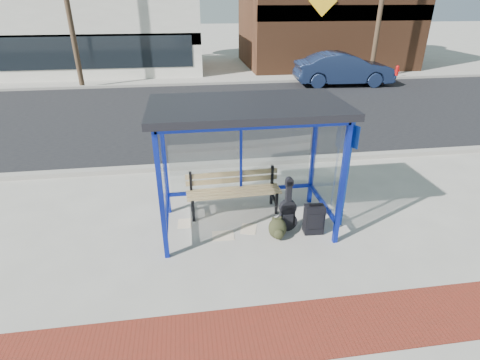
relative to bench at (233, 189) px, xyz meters
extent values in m
plane|color=#B2ADA0|center=(0.18, -0.62, -0.51)|extent=(120.00, 120.00, 0.00)
cube|color=maroon|center=(0.18, -3.22, -0.50)|extent=(60.00, 1.00, 0.01)
cube|color=gray|center=(0.18, 2.28, -0.45)|extent=(60.00, 0.25, 0.12)
cube|color=black|center=(0.18, 7.38, -0.50)|extent=(60.00, 10.00, 0.00)
cube|color=gray|center=(0.18, 12.48, -0.45)|extent=(60.00, 0.25, 0.12)
cube|color=#B2ADA0|center=(0.18, 14.38, -0.50)|extent=(60.00, 4.00, 0.01)
cube|color=#0E1F9B|center=(-1.32, -1.37, 0.64)|extent=(0.08, 0.08, 2.30)
cube|color=#0E1F9B|center=(1.68, -1.37, 0.64)|extent=(0.08, 0.08, 2.30)
cube|color=#0E1F9B|center=(-1.32, 0.13, 0.64)|extent=(0.08, 0.08, 2.30)
cube|color=#0E1F9B|center=(1.68, 0.13, 0.64)|extent=(0.08, 0.08, 2.30)
cube|color=#0E1F9B|center=(0.18, 0.13, 1.75)|extent=(3.00, 0.08, 0.08)
cube|color=#0E1F9B|center=(0.18, -1.37, 1.75)|extent=(3.00, 0.08, 0.08)
cube|color=#0E1F9B|center=(-1.32, -0.62, 1.75)|extent=(0.08, 1.50, 0.08)
cube|color=#0E1F9B|center=(1.68, -0.62, 1.75)|extent=(0.08, 1.50, 0.08)
cube|color=#0E1F9B|center=(0.18, 0.13, -0.11)|extent=(3.00, 0.08, 0.06)
cube|color=#0E1F9B|center=(-1.32, -0.62, -0.11)|extent=(0.08, 1.50, 0.06)
cube|color=#0E1F9B|center=(1.68, -0.62, -0.11)|extent=(0.08, 1.50, 0.06)
cube|color=#0E1F9B|center=(0.18, 0.13, 0.84)|extent=(0.05, 0.05, 1.90)
cube|color=silver|center=(0.18, 0.13, 0.80)|extent=(2.84, 0.01, 1.82)
cube|color=silver|center=(-1.32, -0.62, 0.80)|extent=(0.02, 1.34, 1.82)
cube|color=silver|center=(1.68, -0.62, 0.80)|extent=(0.02, 1.34, 1.82)
cube|color=black|center=(0.18, -0.62, 1.85)|extent=(3.30, 1.80, 0.12)
cube|color=silver|center=(-8.82, 17.38, 1.49)|extent=(18.00, 6.00, 4.00)
cube|color=black|center=(-8.82, 14.43, 1.49)|extent=(18.00, 0.10, 0.60)
cube|color=black|center=(-8.82, 14.36, 0.89)|extent=(17.00, 0.04, 1.60)
cube|color=#59331E|center=(8.18, 17.88, 2.69)|extent=(10.00, 7.00, 6.40)
cube|color=black|center=(8.18, 14.43, 2.69)|extent=(10.00, 0.10, 0.80)
cube|color=yellow|center=(6.68, 14.33, 3.29)|extent=(1.56, 0.06, 1.56)
cylinder|color=#4C3826|center=(-2.82, 21.38, 1.99)|extent=(0.36, 0.36, 5.00)
cylinder|color=#4C3826|center=(12.68, 21.38, 1.99)|extent=(0.36, 0.36, 5.00)
cube|color=black|center=(-0.83, -0.30, -0.27)|extent=(0.05, 0.05, 0.47)
cube|color=black|center=(-0.85, 0.11, -0.06)|extent=(0.05, 0.05, 0.90)
cube|color=black|center=(-0.84, -0.09, -0.27)|extent=(0.07, 0.43, 0.05)
cube|color=black|center=(0.85, -0.24, -0.27)|extent=(0.05, 0.05, 0.47)
cube|color=black|center=(0.84, 0.17, -0.06)|extent=(0.05, 0.05, 0.90)
cube|color=black|center=(0.84, -0.04, -0.27)|extent=(0.07, 0.43, 0.05)
cube|color=tan|center=(0.01, -0.24, -0.03)|extent=(1.90, 0.16, 0.04)
cube|color=tan|center=(0.00, -0.12, -0.03)|extent=(1.90, 0.16, 0.04)
cube|color=tan|center=(0.00, -0.01, -0.03)|extent=(1.90, 0.16, 0.04)
cube|color=tan|center=(0.00, 0.11, -0.03)|extent=(1.90, 0.16, 0.04)
cube|color=tan|center=(-0.01, 0.15, 0.13)|extent=(1.90, 0.10, 0.11)
cube|color=tan|center=(-0.01, 0.15, 0.27)|extent=(1.90, 0.10, 0.11)
cylinder|color=black|center=(0.91, -0.86, -0.32)|extent=(0.39, 0.13, 0.38)
cylinder|color=black|center=(0.91, -0.86, -0.02)|extent=(0.32, 0.13, 0.32)
cube|color=black|center=(0.91, -0.86, -0.17)|extent=(0.28, 0.12, 0.45)
cube|color=black|center=(0.91, -0.86, 0.29)|extent=(0.10, 0.10, 0.45)
cube|color=black|center=(0.91, -0.86, 0.49)|extent=(0.14, 0.10, 0.09)
cube|color=black|center=(1.38, -1.02, -0.22)|extent=(0.37, 0.24, 0.56)
cylinder|color=black|center=(1.24, -1.01, -0.48)|extent=(0.06, 0.21, 0.05)
cylinder|color=black|center=(1.51, -1.02, -0.48)|extent=(0.06, 0.21, 0.05)
cube|color=black|center=(1.38, -1.02, 0.10)|extent=(0.23, 0.05, 0.04)
cube|color=black|center=(1.37, -1.13, -0.20)|extent=(0.29, 0.03, 0.31)
ellipsoid|color=black|center=(0.67, -1.08, -0.31)|extent=(0.34, 0.24, 0.40)
ellipsoid|color=black|center=(0.67, -1.20, -0.36)|extent=(0.19, 0.13, 0.21)
cube|color=black|center=(0.67, -1.05, -0.12)|extent=(0.11, 0.04, 0.03)
cube|color=#0E319B|center=(1.98, -0.84, 0.59)|extent=(0.08, 0.08, 2.18)
cube|color=#0E319B|center=(2.01, -0.82, 1.31)|extent=(0.13, 0.26, 0.41)
cube|color=white|center=(-1.01, -0.36, -0.50)|extent=(0.29, 0.36, 0.01)
cube|color=white|center=(0.20, -0.73, -0.50)|extent=(0.38, 0.43, 0.01)
cube|color=white|center=(-0.31, -0.88, -0.50)|extent=(0.42, 0.34, 0.01)
imported|color=#182545|center=(6.99, 11.40, 0.28)|extent=(4.86, 1.99, 1.57)
cylinder|color=#BA0D0D|center=(10.71, 12.83, -0.25)|extent=(0.17, 0.17, 0.52)
sphere|color=#BA0D0D|center=(10.71, 12.83, 0.04)|extent=(0.19, 0.19, 0.19)
cylinder|color=#BA0D0D|center=(10.71, 12.83, -0.16)|extent=(0.29, 0.16, 0.09)
camera|label=1|loc=(-0.84, -6.67, 3.51)|focal=28.00mm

